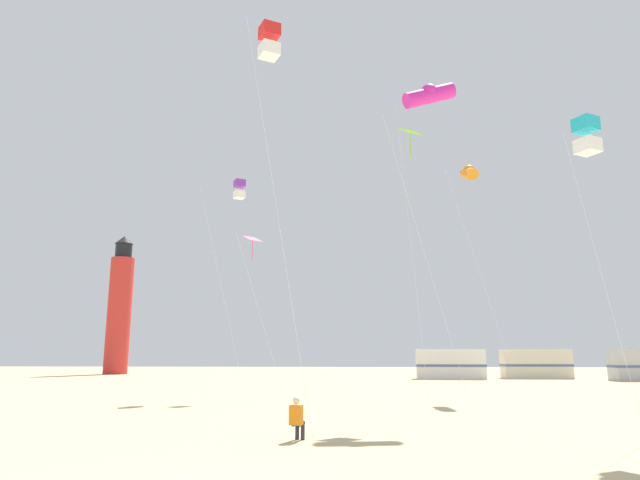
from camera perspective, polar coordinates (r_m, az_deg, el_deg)
kite_flyer_standing at (r=15.82m, az=-2.36°, el=-17.60°), size 0.41×0.55×1.16m
kite_diamond_rainbow at (r=31.41m, az=-6.84°, el=-0.49°), size 2.60×2.60×8.84m
kite_box_scarlet at (r=19.69m, az=-5.18°, el=19.45°), size 2.01×1.93×13.02m
kite_box_cyan at (r=19.36m, az=25.54°, el=9.55°), size 1.28×1.28×9.47m
kite_diamond_lime at (r=24.47m, az=9.29°, el=9.76°), size 3.12×2.46×11.90m
kite_tube_magenta at (r=26.11m, az=11.07°, el=14.31°), size 2.74×2.20×14.30m
kite_tube_orange at (r=35.02m, az=14.96°, el=6.62°), size 3.51×3.07×13.69m
kite_box_violet at (r=34.19m, az=-8.22°, el=5.10°), size 3.29×2.57×12.64m
lighthouse_distant at (r=72.73m, az=-19.75°, el=-6.55°), size 2.80×2.80×16.80m
rv_van_white at (r=56.16m, az=13.14°, el=-12.22°), size 6.58×2.76×2.80m
rv_van_cream at (r=59.85m, az=21.13°, el=-11.70°), size 6.45×2.37×2.80m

